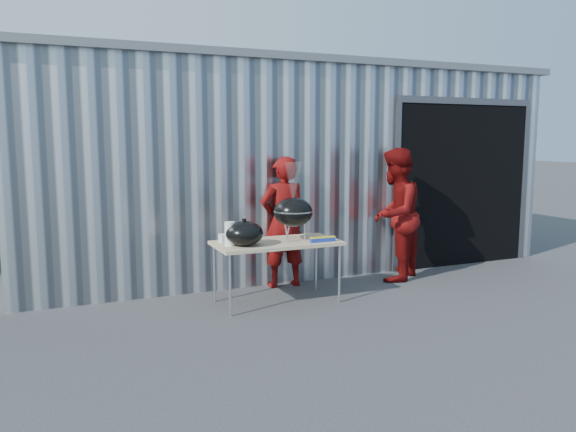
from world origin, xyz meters
name	(u,v)px	position (x,y,z in m)	size (l,w,h in m)	color
ground	(323,322)	(0.00, 0.00, 0.00)	(80.00, 80.00, 0.00)	#343437
building	(256,163)	(0.92, 4.59, 1.54)	(8.20, 6.20, 3.10)	silver
folding_table	(277,245)	(-0.17, 0.91, 0.71)	(1.50, 0.75, 0.75)	tan
kettle_grill	(293,207)	(0.04, 0.90, 1.16)	(0.48, 0.48, 0.95)	black
grill_lid	(244,233)	(-0.62, 0.81, 0.89)	(0.44, 0.44, 0.32)	black
paper_towels	(230,234)	(-0.78, 0.86, 0.89)	(0.12, 0.12, 0.28)	white
white_tub	(228,238)	(-0.72, 1.09, 0.80)	(0.20, 0.15, 0.10)	white
foil_box	(323,239)	(0.32, 0.66, 0.78)	(0.32, 0.05, 0.06)	#182F9D
person_cook	(283,222)	(0.19, 1.57, 0.87)	(0.64, 0.42, 1.75)	#5F0909
person_bystander	(395,215)	(1.77, 1.29, 0.93)	(0.90, 0.70, 1.85)	#5F0909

